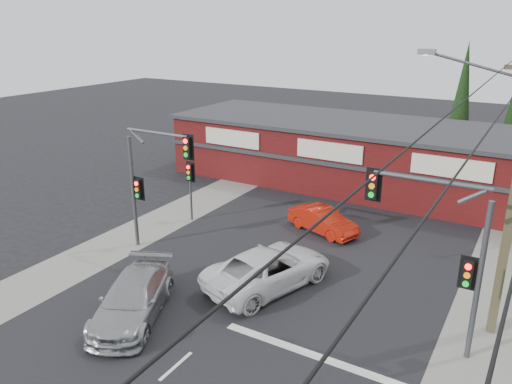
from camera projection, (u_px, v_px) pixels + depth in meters
The scene contains 15 objects.
ground at pixel (245, 305), 19.54m from camera, with size 120.00×120.00×0.00m, color black.
road_strip at pixel (301, 256), 23.61m from camera, with size 14.00×70.00×0.01m, color black.
verge_left at pixel (162, 221), 27.68m from camera, with size 3.00×70.00×0.02m, color gray.
verge_right at pixel (497, 305), 19.53m from camera, with size 3.00×70.00×0.02m, color gray.
stop_line at pixel (311, 354), 16.63m from camera, with size 6.50×0.35×0.01m, color silver.
white_suv at pixel (269, 268), 20.73m from camera, with size 2.68×5.82×1.62m, color silver.
silver_suv at pixel (133, 299), 18.53m from camera, with size 2.13×5.23×1.52m, color #9EA1A4.
red_sedan at pixel (323, 220), 26.08m from camera, with size 1.37×3.94×1.30m, color #B51B0B.
lane_dashes at pixel (300, 256), 23.53m from camera, with size 0.12×47.41×0.01m.
shop_building at pixel (366, 154), 33.16m from camera, with size 27.30×8.40×4.22m.
conifer_near at pixel (462, 96), 35.63m from camera, with size 1.80×1.80×9.25m.
traffic_mast_left at pixel (149, 172), 22.97m from camera, with size 3.77×0.27×5.97m.
traffic_mast_right at pixel (445, 241), 15.78m from camera, with size 3.96×0.27×5.97m.
pedestal_signal at pixel (190, 179), 27.10m from camera, with size 0.55×0.27×3.38m.
utility_pole at pixel (511, 188), 16.20m from camera, with size 4.38×0.59×10.00m.
Camera 1 is at (9.00, -14.46, 10.55)m, focal length 35.00 mm.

